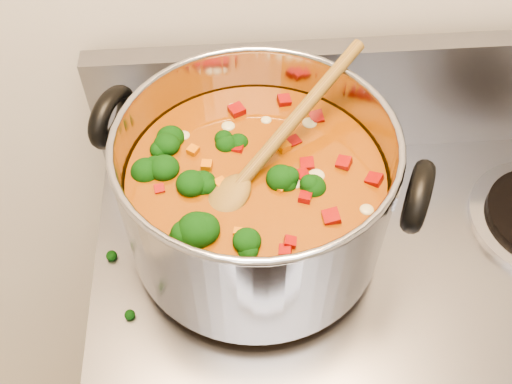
% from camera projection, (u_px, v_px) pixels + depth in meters
% --- Properties ---
extents(stockpot, '(0.34, 0.29, 0.17)m').
position_uv_depth(stockpot, '(256.00, 192.00, 0.61)').
color(stockpot, '#AAABB3').
rests_on(stockpot, electric_range).
extents(wooden_spoon, '(0.20, 0.19, 0.09)m').
position_uv_depth(wooden_spoon, '(263.00, 157.00, 0.58)').
color(wooden_spoon, olive).
rests_on(wooden_spoon, stockpot).
extents(cooktop_crumbs, '(0.40, 0.25, 0.01)m').
position_uv_depth(cooktop_crumbs, '(222.00, 212.00, 0.70)').
color(cooktop_crumbs, black).
rests_on(cooktop_crumbs, electric_range).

